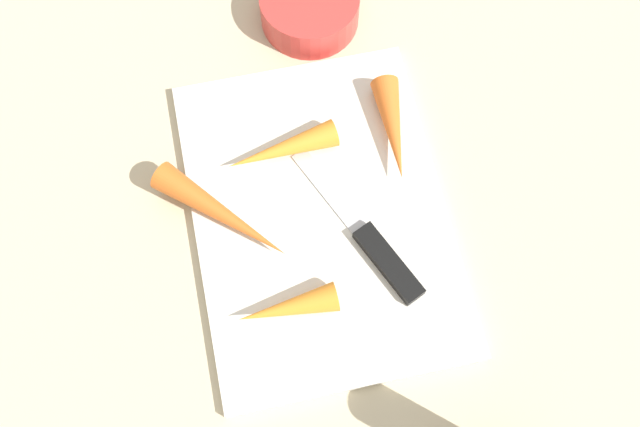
{
  "coord_description": "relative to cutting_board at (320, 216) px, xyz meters",
  "views": [
    {
      "loc": [
        0.25,
        -0.05,
        0.68
      ],
      "look_at": [
        0.0,
        0.0,
        0.01
      ],
      "focal_mm": 38.88,
      "sensor_mm": 36.0,
      "label": 1
    }
  ],
  "objects": [
    {
      "name": "carrot_long",
      "position": [
        -0.07,
        -0.03,
        0.02
      ],
      "size": [
        0.05,
        0.12,
        0.03
      ],
      "primitive_type": "cone",
      "rotation": [
        0.0,
        1.57,
        4.84
      ],
      "color": "orange",
      "rests_on": "cutting_board"
    },
    {
      "name": "ground_plane",
      "position": [
        0.0,
        0.0,
        -0.01
      ],
      "size": [
        1.4,
        1.4,
        0.0
      ],
      "primitive_type": "plane",
      "color": "#C6B793"
    },
    {
      "name": "small_bowl",
      "position": [
        -0.25,
        0.04,
        0.02
      ],
      "size": [
        0.11,
        0.11,
        0.04
      ],
      "primitive_type": "cylinder",
      "color": "red",
      "rests_on": "ground_plane"
    },
    {
      "name": "cutting_board",
      "position": [
        0.0,
        0.0,
        0.0
      ],
      "size": [
        0.36,
        0.26,
        0.01
      ],
      "primitive_type": "cube",
      "color": "silver",
      "rests_on": "ground_plane"
    },
    {
      "name": "carrot_shortest",
      "position": [
        0.09,
        -0.05,
        0.02
      ],
      "size": [
        0.03,
        0.1,
        0.03
      ],
      "primitive_type": "cone",
      "rotation": [
        0.0,
        1.57,
        4.74
      ],
      "color": "orange",
      "rests_on": "cutting_board"
    },
    {
      "name": "knife",
      "position": [
        0.06,
        0.05,
        0.01
      ],
      "size": [
        0.19,
        0.1,
        0.01
      ],
      "rotation": [
        0.0,
        0.0,
        3.56
      ],
      "color": "#B7B7BC",
      "rests_on": "cutting_board"
    },
    {
      "name": "carrot_short",
      "position": [
        -0.07,
        0.09,
        0.02
      ],
      "size": [
        0.12,
        0.04,
        0.03
      ],
      "primitive_type": "cone",
      "rotation": [
        0.0,
        1.57,
        6.2
      ],
      "color": "orange",
      "rests_on": "cutting_board"
    },
    {
      "name": "carrot_longest",
      "position": [
        -0.01,
        -0.1,
        0.02
      ],
      "size": [
        0.13,
        0.13,
        0.03
      ],
      "primitive_type": "cone",
      "rotation": [
        0.0,
        1.57,
        0.78
      ],
      "color": "orange",
      "rests_on": "cutting_board"
    }
  ]
}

